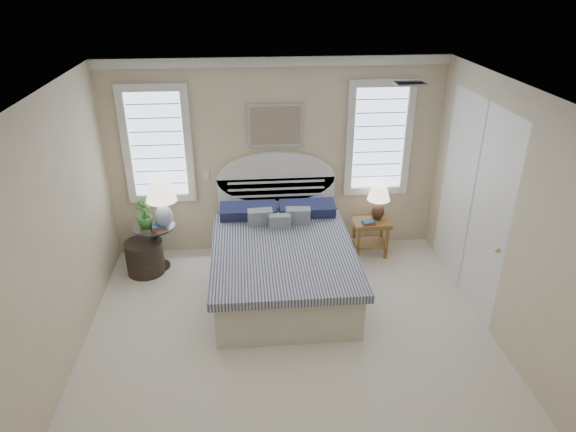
# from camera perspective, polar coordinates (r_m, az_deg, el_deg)

# --- Properties ---
(floor) EXTENTS (4.50, 5.00, 0.01)m
(floor) POSITION_cam_1_polar(r_m,az_deg,el_deg) (5.53, 0.60, -16.00)
(floor) COLOR beige
(floor) RESTS_ON ground
(ceiling) EXTENTS (4.50, 5.00, 0.01)m
(ceiling) POSITION_cam_1_polar(r_m,az_deg,el_deg) (4.23, 0.77, 12.37)
(ceiling) COLOR silver
(ceiling) RESTS_ON wall_back
(wall_back) EXTENTS (4.50, 0.02, 2.70)m
(wall_back) POSITION_cam_1_polar(r_m,az_deg,el_deg) (7.01, -1.39, 6.39)
(wall_back) COLOR #C1B391
(wall_back) RESTS_ON floor
(wall_left) EXTENTS (0.02, 5.00, 2.70)m
(wall_left) POSITION_cam_1_polar(r_m,az_deg,el_deg) (5.05, -25.70, -4.50)
(wall_left) COLOR #C1B391
(wall_left) RESTS_ON floor
(wall_right) EXTENTS (0.02, 5.00, 2.70)m
(wall_right) POSITION_cam_1_polar(r_m,az_deg,el_deg) (5.42, 25.10, -2.33)
(wall_right) COLOR #C1B391
(wall_right) RESTS_ON floor
(crown_molding) EXTENTS (4.50, 0.08, 0.12)m
(crown_molding) POSITION_cam_1_polar(r_m,az_deg,el_deg) (6.65, -1.48, 16.81)
(crown_molding) COLOR silver
(crown_molding) RESTS_ON wall_back
(hvac_vent) EXTENTS (0.30, 0.20, 0.02)m
(hvac_vent) POSITION_cam_1_polar(r_m,az_deg,el_deg) (5.25, 13.39, 14.14)
(hvac_vent) COLOR #B2B2B2
(hvac_vent) RESTS_ON ceiling
(switch_plate) EXTENTS (0.08, 0.01, 0.12)m
(switch_plate) POSITION_cam_1_polar(r_m,az_deg,el_deg) (7.07, -9.09, 4.51)
(switch_plate) COLOR silver
(switch_plate) RESTS_ON wall_back
(window_left) EXTENTS (0.90, 0.06, 1.60)m
(window_left) POSITION_cam_1_polar(r_m,az_deg,el_deg) (6.99, -14.30, 7.69)
(window_left) COLOR silver
(window_left) RESTS_ON wall_back
(window_right) EXTENTS (0.90, 0.06, 1.60)m
(window_right) POSITION_cam_1_polar(r_m,az_deg,el_deg) (7.13, 10.02, 8.47)
(window_right) COLOR silver
(window_right) RESTS_ON wall_back
(painting) EXTENTS (0.74, 0.04, 0.58)m
(painting) POSITION_cam_1_polar(r_m,az_deg,el_deg) (6.83, -1.41, 10.00)
(painting) COLOR silver
(painting) RESTS_ON wall_back
(closet_door) EXTENTS (0.02, 1.80, 2.40)m
(closet_door) POSITION_cam_1_polar(r_m,az_deg,el_deg) (6.42, 19.75, 1.48)
(closet_door) COLOR white
(closet_door) RESTS_ON floor
(bed) EXTENTS (1.72, 2.28, 1.47)m
(bed) POSITION_cam_1_polar(r_m,az_deg,el_deg) (6.47, -0.67, -4.80)
(bed) COLOR beige
(bed) RESTS_ON floor
(side_table_left) EXTENTS (0.56, 0.56, 0.63)m
(side_table_left) POSITION_cam_1_polar(r_m,az_deg,el_deg) (7.08, -14.51, -2.82)
(side_table_left) COLOR black
(side_table_left) RESTS_ON floor
(nightstand_right) EXTENTS (0.50, 0.40, 0.53)m
(nightstand_right) POSITION_cam_1_polar(r_m,az_deg,el_deg) (7.27, 9.17, -1.49)
(nightstand_right) COLOR olive
(nightstand_right) RESTS_ON floor
(floor_pot) EXTENTS (0.61, 0.61, 0.45)m
(floor_pot) POSITION_cam_1_polar(r_m,az_deg,el_deg) (7.09, -15.61, -4.42)
(floor_pot) COLOR black
(floor_pot) RESTS_ON floor
(lamp_left) EXTENTS (0.51, 0.51, 0.64)m
(lamp_left) POSITION_cam_1_polar(r_m,az_deg,el_deg) (6.76, -13.87, 1.83)
(lamp_left) COLOR silver
(lamp_left) RESTS_ON side_table_left
(lamp_right) EXTENTS (0.37, 0.37, 0.51)m
(lamp_right) POSITION_cam_1_polar(r_m,az_deg,el_deg) (7.13, 10.03, 1.92)
(lamp_right) COLOR black
(lamp_right) RESTS_ON nightstand_right
(potted_plant) EXTENTS (0.24, 0.24, 0.37)m
(potted_plant) POSITION_cam_1_polar(r_m,az_deg,el_deg) (6.87, -15.68, 0.14)
(potted_plant) COLOR #327D35
(potted_plant) RESTS_ON side_table_left
(books_left) EXTENTS (0.20, 0.16, 0.05)m
(books_left) POSITION_cam_1_polar(r_m,az_deg,el_deg) (6.86, -14.16, -1.23)
(books_left) COLOR #AB372A
(books_left) RESTS_ON side_table_left
(books_right) EXTENTS (0.19, 0.15, 0.05)m
(books_right) POSITION_cam_1_polar(r_m,az_deg,el_deg) (7.08, 8.92, -0.72)
(books_right) COLOR #AB372A
(books_right) RESTS_ON nightstand_right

